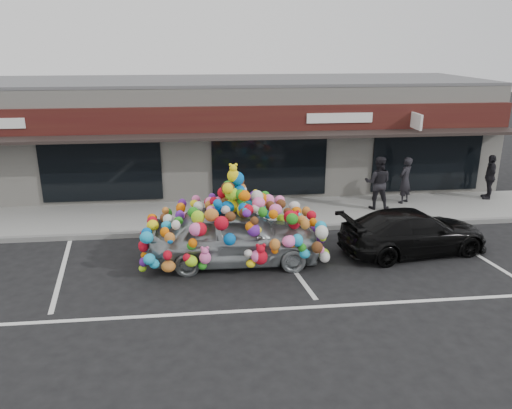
{
  "coord_description": "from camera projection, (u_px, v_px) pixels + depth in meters",
  "views": [
    {
      "loc": [
        0.58,
        -12.15,
        5.76
      ],
      "look_at": [
        2.06,
        1.4,
        1.29
      ],
      "focal_mm": 35.0,
      "sensor_mm": 36.0,
      "label": 1
    }
  ],
  "objects": [
    {
      "name": "ground",
      "position": [
        185.0,
        270.0,
        13.21
      ],
      "size": [
        90.0,
        90.0,
        0.0
      ],
      "primitive_type": "plane",
      "color": "black",
      "rests_on": "ground"
    },
    {
      "name": "sidewalk",
      "position": [
        188.0,
        217.0,
        16.96
      ],
      "size": [
        26.0,
        3.0,
        0.15
      ],
      "primitive_type": "cube",
      "color": "gray",
      "rests_on": "ground"
    },
    {
      "name": "pedestrian_c",
      "position": [
        490.0,
        177.0,
        18.46
      ],
      "size": [
        1.05,
        0.69,
        1.66
      ],
      "primitive_type": "imported",
      "rotation": [
        0.0,
        0.0,
        4.4
      ],
      "color": "#2B272D",
      "rests_on": "sidewalk"
    },
    {
      "name": "toy_car",
      "position": [
        234.0,
        228.0,
        13.41
      ],
      "size": [
        3.32,
        4.94,
        2.86
      ],
      "rotation": [
        0.0,
        0.0,
        1.55
      ],
      "color": "gray",
      "rests_on": "ground"
    },
    {
      "name": "black_sedan",
      "position": [
        413.0,
        232.0,
        14.14
      ],
      "size": [
        2.33,
        4.46,
        1.24
      ],
      "primitive_type": "imported",
      "rotation": [
        0.0,
        0.0,
        1.72
      ],
      "color": "black",
      "rests_on": "ground"
    },
    {
      "name": "parking_stripe_mid",
      "position": [
        287.0,
        261.0,
        13.69
      ],
      "size": [
        0.73,
        4.37,
        0.01
      ],
      "primitive_type": "cube",
      "rotation": [
        0.0,
        0.0,
        0.14
      ],
      "color": "silver",
      "rests_on": "ground"
    },
    {
      "name": "shop_building",
      "position": [
        188.0,
        133.0,
        20.51
      ],
      "size": [
        24.0,
        7.2,
        4.31
      ],
      "color": "beige",
      "rests_on": "ground"
    },
    {
      "name": "pedestrian_b",
      "position": [
        378.0,
        183.0,
        17.29
      ],
      "size": [
        1.09,
        0.96,
        1.87
      ],
      "primitive_type": "imported",
      "rotation": [
        0.0,
        0.0,
        2.82
      ],
      "color": "black",
      "rests_on": "sidewalk"
    },
    {
      "name": "parking_stripe_left",
      "position": [
        62.0,
        272.0,
        13.07
      ],
      "size": [
        0.73,
        4.37,
        0.01
      ],
      "primitive_type": "cube",
      "rotation": [
        0.0,
        0.0,
        0.14
      ],
      "color": "silver",
      "rests_on": "ground"
    },
    {
      "name": "kerb",
      "position": [
        187.0,
        233.0,
        15.55
      ],
      "size": [
        26.0,
        0.18,
        0.16
      ],
      "primitive_type": "cube",
      "color": "slate",
      "rests_on": "ground"
    },
    {
      "name": "pedestrian_a",
      "position": [
        405.0,
        180.0,
        17.94
      ],
      "size": [
        0.74,
        0.7,
        1.69
      ],
      "primitive_type": "imported",
      "rotation": [
        0.0,
        0.0,
        3.81
      ],
      "color": "black",
      "rests_on": "sidewalk"
    },
    {
      "name": "parking_stripe_right",
      "position": [
        474.0,
        253.0,
        14.25
      ],
      "size": [
        0.73,
        4.37,
        0.01
      ],
      "primitive_type": "cube",
      "rotation": [
        0.0,
        0.0,
        0.14
      ],
      "color": "silver",
      "rests_on": "ground"
    },
    {
      "name": "lane_line",
      "position": [
        271.0,
        309.0,
        11.24
      ],
      "size": [
        14.0,
        0.12,
        0.01
      ],
      "primitive_type": "cube",
      "color": "silver",
      "rests_on": "ground"
    }
  ]
}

